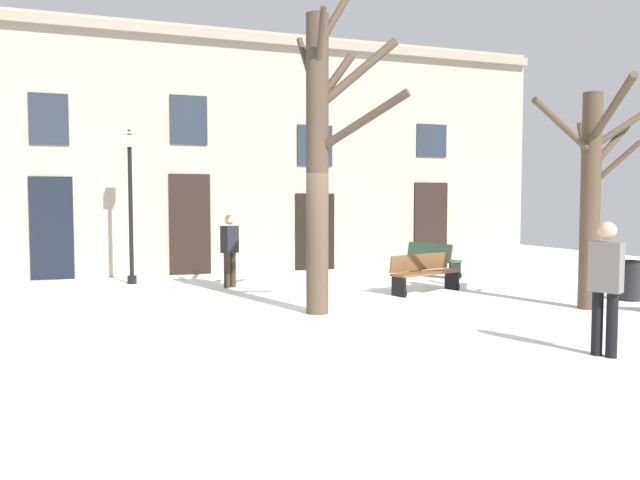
% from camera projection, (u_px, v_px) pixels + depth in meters
% --- Properties ---
extents(ground_plane, '(29.00, 29.00, 0.00)m').
position_uv_depth(ground_plane, '(348.00, 318.00, 10.46)').
color(ground_plane, white).
extents(building_facade, '(18.12, 0.60, 6.80)m').
position_uv_depth(building_facade, '(252.00, 151.00, 17.36)').
color(building_facade, tan).
rests_on(building_facade, ground).
extents(tree_right_of_center, '(2.66, 2.44, 4.06)m').
position_uv_depth(tree_right_of_center, '(592.00, 188.00, 11.22)').
color(tree_right_of_center, '#4C3D2D').
rests_on(tree_right_of_center, ground).
extents(tree_center, '(1.69, 2.18, 5.99)m').
position_uv_depth(tree_center, '(322.00, 150.00, 10.73)').
color(tree_center, '#4C3D2D').
rests_on(tree_center, ground).
extents(streetlamp, '(0.30, 0.30, 3.75)m').
position_uv_depth(streetlamp, '(130.00, 190.00, 14.72)').
color(streetlamp, black).
rests_on(streetlamp, ground).
extents(litter_bin, '(0.44, 0.44, 0.81)m').
position_uv_depth(litter_bin, '(630.00, 280.00, 12.32)').
color(litter_bin, black).
rests_on(litter_bin, ground).
extents(bench_back_to_back_right, '(0.97, 1.60, 0.91)m').
position_uv_depth(bench_back_to_back_right, '(433.00, 260.00, 16.28)').
color(bench_back_to_back_right, '#2D4C33').
rests_on(bench_back_to_back_right, ground).
extents(bench_near_lamp, '(1.89, 1.03, 0.85)m').
position_uv_depth(bench_near_lamp, '(425.00, 272.00, 13.39)').
color(bench_near_lamp, brown).
rests_on(bench_near_lamp, ground).
extents(person_near_bench, '(0.44, 0.37, 1.70)m').
position_uv_depth(person_near_bench, '(230.00, 247.00, 14.16)').
color(person_near_bench, '#2D271E').
rests_on(person_near_bench, ground).
extents(person_crossing_plaza, '(0.38, 0.44, 1.74)m').
position_uv_depth(person_crossing_plaza, '(606.00, 282.00, 7.80)').
color(person_crossing_plaza, black).
rests_on(person_crossing_plaza, ground).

